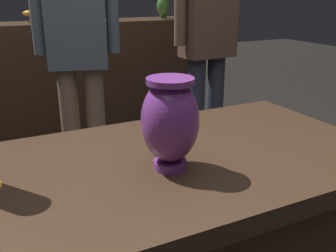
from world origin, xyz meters
name	(u,v)px	position (x,y,z in m)	size (l,w,h in m)	color
back_display_shelf	(39,89)	(0.00, 2.20, 0.49)	(2.60, 0.40, 0.99)	#422D1E
vase_centerpiece	(170,121)	(-0.02, -0.06, 0.92)	(0.14, 0.14, 0.23)	#7A388E
shelf_vase_right	(99,11)	(0.52, 2.22, 1.06)	(0.07, 0.07, 0.13)	#477A38
shelf_vase_far_right	(163,6)	(1.04, 2.15, 1.09)	(0.11, 0.11, 0.18)	#477A38
shelf_vase_center	(30,13)	(0.00, 2.23, 1.05)	(0.11, 0.11, 0.09)	orange
visitor_near_right	(208,30)	(0.88, 1.20, 0.99)	(0.47, 0.20, 1.67)	#333847
visitor_center_back	(77,40)	(0.11, 1.33, 0.95)	(0.45, 0.26, 1.62)	#846B56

